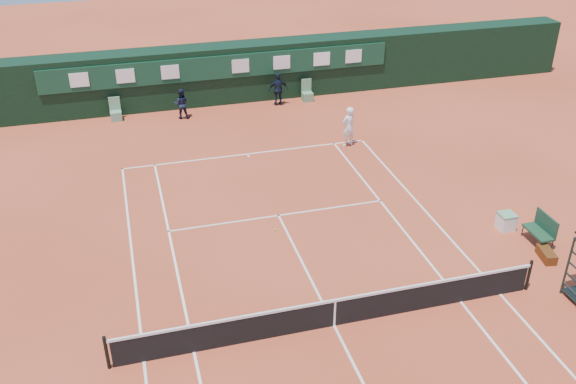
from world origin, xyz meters
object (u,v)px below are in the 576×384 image
object	(u,v)px
tennis_net	(335,312)
cooler	(506,221)
player_bench	(542,228)
player	(348,127)

from	to	relation	value
tennis_net	cooler	world-z (taller)	tennis_net
player_bench	cooler	xyz separation A→B (m)	(-0.67, 1.10, -0.27)
player	player_bench	bearing A→B (deg)	90.94
cooler	player	bearing A→B (deg)	110.34
tennis_net	player_bench	distance (m)	8.66
player	cooler	bearing A→B (deg)	89.54
player_bench	cooler	size ratio (longest dim) A/B	1.86
player_bench	cooler	world-z (taller)	player_bench
cooler	player	size ratio (longest dim) A/B	0.34
tennis_net	player	bearing A→B (deg)	68.12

